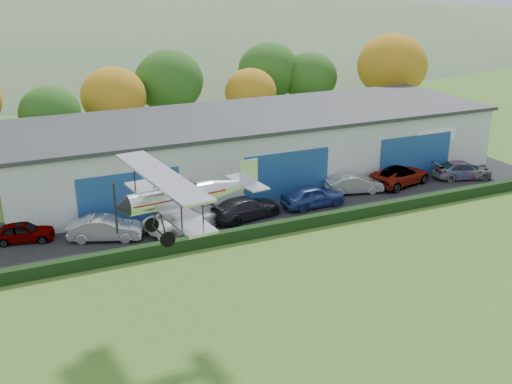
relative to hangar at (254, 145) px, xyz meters
name	(u,v)px	position (x,y,z in m)	size (l,w,h in m)	color
ground	(418,378)	(-5.00, -27.98, -2.66)	(300.00, 300.00, 0.00)	#415F1E
apron	(269,205)	(-2.00, -6.98, -2.63)	(48.00, 9.00, 0.05)	black
hedge	(299,223)	(-2.00, -11.78, -2.26)	(46.00, 0.60, 0.80)	black
hangar	(254,145)	(0.00, 0.00, 0.00)	(40.60, 12.60, 5.30)	#B2B7BC
tree_belt	(162,88)	(-4.15, 12.64, 2.95)	(75.70, 13.22, 10.12)	#3D2614
distant_hills	(31,99)	(-9.38, 112.02, -15.70)	(430.00, 196.00, 56.00)	#4C6642
car_0	(22,232)	(-19.08, -6.33, -1.94)	(1.57, 3.90, 1.33)	gray
car_1	(105,228)	(-14.19, -8.20, -1.84)	(1.62, 4.65, 1.53)	silver
car_2	(184,218)	(-9.09, -8.67, -1.86)	(2.49, 5.39, 1.50)	silver
car_3	(245,208)	(-4.58, -8.62, -1.85)	(2.13, 5.24, 1.52)	black
car_4	(313,196)	(0.82, -8.57, -1.80)	(1.91, 4.76, 1.62)	navy
car_5	(354,184)	(5.18, -7.34, -1.87)	(1.56, 4.47, 1.47)	silver
car_6	(401,175)	(9.71, -7.20, -1.84)	(2.55, 5.53, 1.54)	gray
car_7	(463,170)	(15.37, -8.10, -1.89)	(2.00, 4.91, 1.43)	gray
biplane	(183,193)	(-12.42, -19.62, 4.07)	(7.20, 8.26, 3.08)	silver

